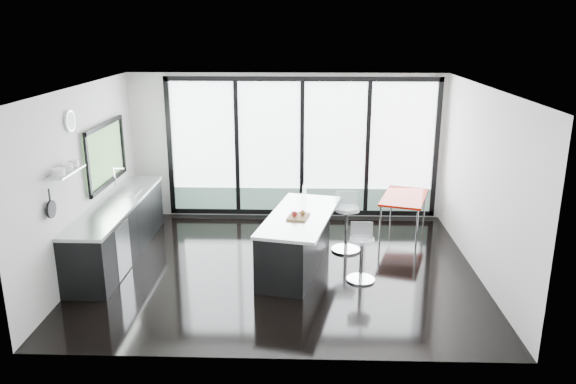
{
  "coord_description": "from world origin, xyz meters",
  "views": [
    {
      "loc": [
        0.37,
        -8.08,
        3.67
      ],
      "look_at": [
        0.1,
        0.3,
        1.15
      ],
      "focal_mm": 35.0,
      "sensor_mm": 36.0,
      "label": 1
    }
  ],
  "objects_px": {
    "island": "(296,240)",
    "bar_stool_near": "(361,259)",
    "bar_stool_far": "(346,229)",
    "red_table": "(403,214)"
  },
  "relations": [
    {
      "from": "bar_stool_far",
      "to": "red_table",
      "type": "bearing_deg",
      "value": 40.38
    },
    {
      "from": "bar_stool_near",
      "to": "island",
      "type": "bearing_deg",
      "value": 156.78
    },
    {
      "from": "bar_stool_near",
      "to": "bar_stool_far",
      "type": "bearing_deg",
      "value": 98.8
    },
    {
      "from": "bar_stool_near",
      "to": "bar_stool_far",
      "type": "xyz_separation_m",
      "value": [
        -0.15,
        1.15,
        0.05
      ]
    },
    {
      "from": "bar_stool_far",
      "to": "island",
      "type": "bearing_deg",
      "value": -139.76
    },
    {
      "from": "bar_stool_far",
      "to": "bar_stool_near",
      "type": "bearing_deg",
      "value": -82.55
    },
    {
      "from": "island",
      "to": "bar_stool_near",
      "type": "xyz_separation_m",
      "value": [
        0.98,
        -0.45,
        -0.11
      ]
    },
    {
      "from": "island",
      "to": "bar_stool_near",
      "type": "distance_m",
      "value": 1.08
    },
    {
      "from": "bar_stool_near",
      "to": "red_table",
      "type": "xyz_separation_m",
      "value": [
        0.96,
        2.08,
        0.01
      ]
    },
    {
      "from": "island",
      "to": "red_table",
      "type": "bearing_deg",
      "value": 40.07
    }
  ]
}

